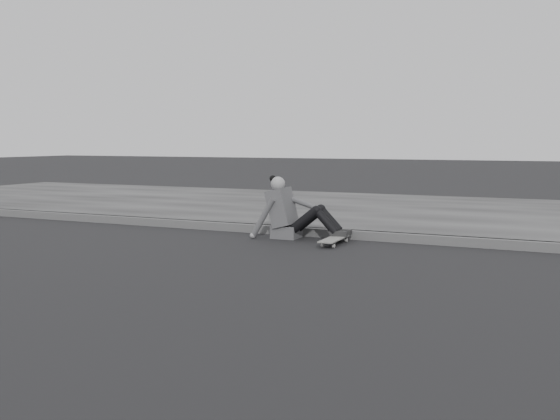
# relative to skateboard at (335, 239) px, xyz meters

# --- Properties ---
(ground) EXTENTS (80.00, 80.00, 0.00)m
(ground) POSITION_rel_skateboard_xyz_m (0.54, -2.03, -0.07)
(ground) COLOR black
(ground) RESTS_ON ground
(curb) EXTENTS (24.00, 0.16, 0.12)m
(curb) POSITION_rel_skateboard_xyz_m (0.54, 0.55, -0.01)
(curb) COLOR #4D4D4D
(curb) RESTS_ON ground
(sidewalk) EXTENTS (24.00, 6.00, 0.12)m
(sidewalk) POSITION_rel_skateboard_xyz_m (0.54, 3.57, -0.01)
(sidewalk) COLOR #3A3A3A
(sidewalk) RESTS_ON ground
(skateboard) EXTENTS (0.20, 0.78, 0.09)m
(skateboard) POSITION_rel_skateboard_xyz_m (0.00, 0.00, 0.00)
(skateboard) COLOR #9D9D98
(skateboard) RESTS_ON ground
(seated_woman) EXTENTS (1.38, 0.46, 0.88)m
(seated_woman) POSITION_rel_skateboard_xyz_m (-0.73, 0.25, 0.29)
(seated_woman) COLOR #49494B
(seated_woman) RESTS_ON ground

